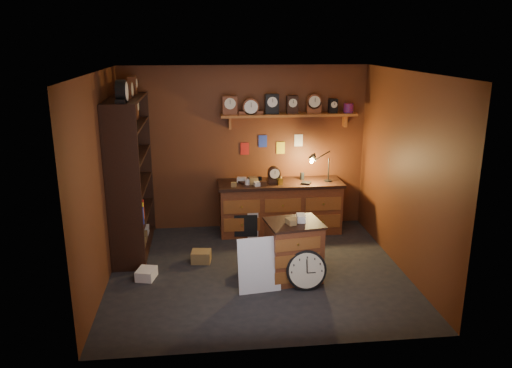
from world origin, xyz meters
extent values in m
plane|color=black|center=(0.00, 0.00, 0.00)|extent=(4.00, 4.00, 0.00)
cube|color=#5A2C15|center=(0.00, 1.80, 1.35)|extent=(4.00, 0.02, 2.70)
cube|color=#5A2C15|center=(0.00, -1.80, 1.35)|extent=(4.00, 0.02, 2.70)
cube|color=#5A2C15|center=(-2.00, 0.00, 1.35)|extent=(0.02, 3.60, 2.70)
cube|color=#5A2C15|center=(2.00, 0.00, 1.35)|extent=(0.02, 3.60, 2.70)
cube|color=beige|center=(0.00, 0.00, 2.70)|extent=(4.00, 3.60, 0.02)
cube|color=#945020|center=(0.70, 1.65, 1.92)|extent=(2.20, 0.30, 0.04)
cube|color=#945020|center=(-0.25, 1.72, 1.80)|extent=(0.04, 0.16, 0.20)
cube|color=#945020|center=(1.65, 1.72, 1.80)|extent=(0.04, 0.16, 0.20)
cylinder|color=#B21419|center=(1.68, 1.65, 2.02)|extent=(0.16, 0.16, 0.15)
cube|color=#A71914|center=(0.15, 1.79, 1.35)|extent=(0.14, 0.01, 0.20)
cube|color=navy|center=(0.45, 1.79, 1.47)|extent=(0.14, 0.01, 0.20)
cube|color=gold|center=(0.75, 1.79, 1.35)|extent=(0.14, 0.01, 0.20)
cube|color=silver|center=(1.05, 1.79, 1.47)|extent=(0.14, 0.01, 0.20)
cube|color=black|center=(-1.98, 0.98, 1.15)|extent=(0.03, 1.60, 2.30)
cube|color=black|center=(-1.75, 0.20, 1.15)|extent=(0.45, 0.03, 2.30)
cube|color=black|center=(-1.75, 1.76, 1.15)|extent=(0.45, 0.03, 2.30)
cube|color=black|center=(-1.75, 0.98, 0.05)|extent=(0.43, 1.54, 0.03)
cube|color=black|center=(-1.75, 0.98, 0.55)|extent=(0.43, 1.54, 0.03)
cube|color=black|center=(-1.75, 0.98, 1.00)|extent=(0.43, 1.54, 0.03)
cube|color=black|center=(-1.75, 0.98, 1.45)|extent=(0.43, 1.54, 0.03)
cube|color=black|center=(-1.75, 0.98, 1.90)|extent=(0.43, 1.54, 0.03)
cube|color=black|center=(-1.75, 0.98, 2.28)|extent=(0.43, 1.54, 0.03)
cube|color=brown|center=(0.55, 1.48, 0.40)|extent=(1.97, 0.60, 0.80)
cube|color=black|center=(0.55, 1.48, 0.82)|extent=(2.03, 0.66, 0.05)
cube|color=#945020|center=(0.55, 1.18, 0.40)|extent=(1.89, 0.02, 0.52)
cylinder|color=black|center=(1.33, 1.43, 0.86)|extent=(0.12, 0.12, 0.02)
cylinder|color=black|center=(1.33, 1.43, 1.05)|extent=(0.02, 0.02, 0.38)
cylinder|color=black|center=(1.21, 1.40, 1.29)|extent=(0.27, 0.09, 0.14)
cone|color=black|center=(1.07, 1.37, 1.25)|extent=(0.18, 0.14, 0.18)
cube|color=brown|center=(0.46, -0.25, 0.38)|extent=(0.73, 0.64, 0.77)
cube|color=black|center=(0.46, -0.25, 0.78)|extent=(0.78, 0.68, 0.03)
cube|color=#945020|center=(0.46, -0.53, 0.38)|extent=(0.59, 0.10, 0.65)
cylinder|color=black|center=(0.57, -0.55, 0.25)|extent=(0.52, 0.17, 0.52)
cylinder|color=beige|center=(0.57, -0.59, 0.26)|extent=(0.46, 0.10, 0.45)
cube|color=black|center=(0.57, -0.60, 0.33)|extent=(0.01, 0.04, 0.17)
cube|color=black|center=(0.62, -0.60, 0.23)|extent=(0.12, 0.01, 0.01)
cube|color=silver|center=(-0.04, -0.54, 0.00)|extent=(0.56, 0.22, 0.72)
cube|color=silver|center=(-0.05, 1.40, 0.23)|extent=(0.47, 0.47, 0.45)
cube|color=black|center=(-0.05, 1.17, 0.23)|extent=(0.37, 0.05, 0.36)
cube|color=olive|center=(-0.77, 0.39, 0.08)|extent=(0.30, 0.26, 0.17)
cube|color=white|center=(-1.50, -0.05, 0.07)|extent=(0.29, 0.32, 0.14)
cube|color=olive|center=(-0.10, -0.07, 0.09)|extent=(0.26, 0.22, 0.19)
camera|label=1|loc=(-0.71, -6.25, 3.08)|focal=35.00mm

